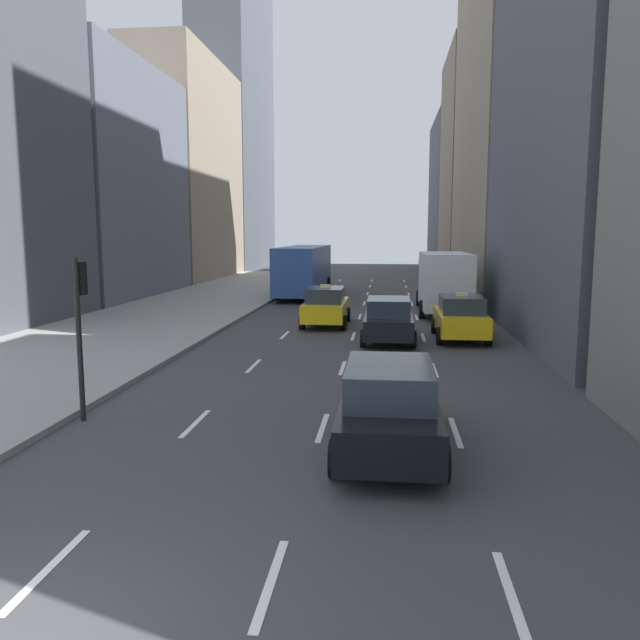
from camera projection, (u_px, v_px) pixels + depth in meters
name	position (u px, v px, depth m)	size (l,w,h in m)	color
sidewalk_left	(180.00, 310.00, 33.06)	(8.00, 66.00, 0.15)	gray
lane_markings	(357.00, 325.00, 28.11)	(5.72, 56.00, 0.01)	white
building_row_left	(131.00, 83.00, 43.39)	(6.00, 75.81, 37.25)	gray
building_row_right	(525.00, 89.00, 37.30)	(6.00, 78.76, 31.32)	slate
taxi_lead	(460.00, 317.00, 24.33)	(2.02, 4.40, 1.87)	yellow
taxi_second	(326.00, 306.00, 28.03)	(2.02, 4.40, 1.87)	yellow
sedan_black_near	(389.00, 406.00, 11.84)	(2.02, 4.86, 1.73)	black
sedan_silver_behind	(388.00, 319.00, 23.81)	(2.02, 4.50, 1.69)	black
city_bus	(304.00, 268.00, 41.71)	(2.80, 11.61, 3.25)	#2D519E
box_truck	(443.00, 280.00, 32.21)	(2.58, 8.40, 3.15)	#262628
traffic_light_pole	(80.00, 313.00, 13.62)	(0.24, 0.42, 3.60)	black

